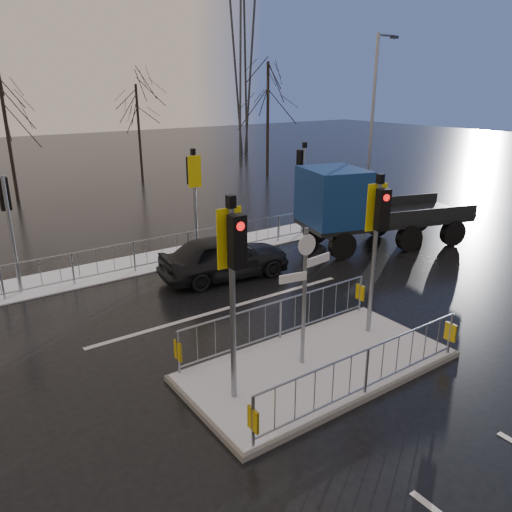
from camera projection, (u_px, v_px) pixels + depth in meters
ground at (318, 368)px, 11.02m from camera, size 120.00×120.00×0.00m
snow_verge at (156, 261)px, 17.68m from camera, size 30.00×2.00×0.04m
lane_markings at (328, 375)px, 10.76m from camera, size 8.00×11.38×0.01m
traffic_island at (318, 352)px, 10.90m from camera, size 6.00×3.04×4.15m
far_kerb_fixtures at (168, 236)px, 17.12m from camera, size 18.00×0.65×3.83m
car_far_lane at (225, 257)px, 15.97m from camera, size 4.37×2.18×1.43m
flatbed_truck at (355, 206)px, 18.63m from camera, size 7.05×4.07×3.08m
tree_far_a at (4, 108)px, 25.41m from camera, size 3.75×3.75×7.08m
tree_far_b at (138, 114)px, 31.50m from camera, size 3.25×3.25×6.14m
tree_far_c at (268, 97)px, 33.20m from camera, size 4.00×4.00×7.55m
street_lamp_right at (373, 122)px, 21.91m from camera, size 1.25×0.18×8.00m
pylon_wires at (231, 17)px, 39.82m from camera, size 70.00×2.38×19.97m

